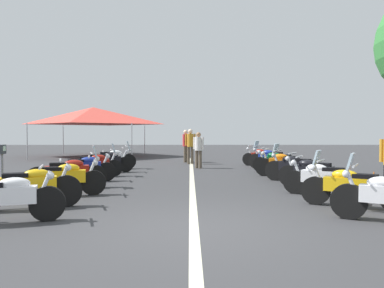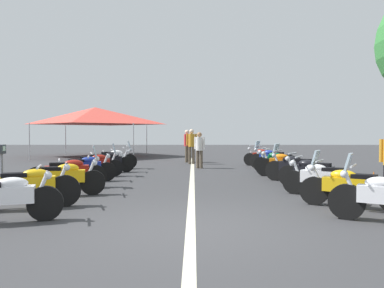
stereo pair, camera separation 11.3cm
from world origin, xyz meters
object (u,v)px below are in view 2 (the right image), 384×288
Objects in this scene: bystander_1 at (192,143)px; bystander_2 at (199,147)px; motorcycle_left_row_0 at (2,198)px; motorcycle_left_row_1 at (27,186)px; motorcycle_right_row_2 at (322,178)px; motorcycle_left_row_2 at (61,178)px; motorcycle_left_row_7 at (113,158)px; parking_meter at (2,161)px; motorcycle_right_row_1 at (351,186)px; traffic_cone_0 at (374,184)px; motorcycle_left_row_6 at (108,161)px; motorcycle_right_row_5 at (286,164)px; event_tent at (95,116)px; motorcycle_left_row_3 at (68,172)px; motorcycle_right_row_8 at (264,157)px; motorcycle_left_row_5 at (95,164)px; motorcycle_right_row_4 at (295,167)px; motorcycle_right_row_3 at (313,172)px; motorcycle_left_row_4 at (84,168)px; motorcycle_right_row_7 at (272,158)px; bystander_0 at (187,143)px; motorcycle_right_row_6 at (279,161)px.

bystander_1 is 2.23m from bystander_2.
motorcycle_left_row_0 is 1.22m from motorcycle_left_row_1.
motorcycle_left_row_2 is at bearing 30.82° from motorcycle_right_row_2.
motorcycle_left_row_7 is 1.60× the size of parking_meter.
traffic_cone_0 is at bearing -96.27° from motorcycle_right_row_1.
motorcycle_left_row_1 is 6.84m from motorcycle_left_row_6.
bystander_2 is at bearing 16.00° from bystander_1.
event_tent reaches higher than motorcycle_right_row_5.
motorcycle_left_row_3 reaches higher than motorcycle_right_row_8.
motorcycle_left_row_5 is 1.14× the size of motorcycle_right_row_4.
event_tent is (13.64, 2.88, 2.18)m from motorcycle_left_row_3.
motorcycle_right_row_3 is at bearing -3.60° from motorcycle_left_row_2.
motorcycle_left_row_2 is (1.52, -0.16, -0.01)m from motorcycle_left_row_1.
motorcycle_left_row_7 is 10.55m from motorcycle_right_row_1.
bystander_1 reaches higher than bystander_2.
motorcycle_left_row_3 is 1.48m from motorcycle_left_row_4.
bystander_1 reaches higher than motorcycle_left_row_6.
bystander_0 is at bearing -9.35° from motorcycle_right_row_7.
motorcycle_left_row_7 is at bearing -14.24° from motorcycle_right_row_2.
motorcycle_left_row_3 is 1.21× the size of bystander_1.
motorcycle_left_row_4 is 1.11× the size of motorcycle_right_row_7.
motorcycle_right_row_2 reaches higher than traffic_cone_0.
motorcycle_left_row_7 reaches higher than motorcycle_right_row_8.
motorcycle_right_row_6 is (7.96, -6.65, -0.01)m from motorcycle_left_row_0.
motorcycle_left_row_0 is 1.56× the size of parking_meter.
motorcycle_right_row_3 reaches higher than motorcycle_right_row_6.
event_tent reaches higher than parking_meter.
bystander_1 reaches higher than motorcycle_right_row_7.
motorcycle_left_row_5 reaches higher than motorcycle_right_row_2.
motorcycle_right_row_3 is at bearing -37.01° from motorcycle_left_row_5.
motorcycle_right_row_6 is 1.48× the size of parking_meter.
motorcycle_left_row_5 is at bearing 75.60° from motorcycle_left_row_4.
motorcycle_right_row_7 is at bearing 46.73° from parking_meter.
motorcycle_right_row_5 is (3.90, -6.54, 0.01)m from motorcycle_left_row_2.
motorcycle_left_row_7 reaches higher than motorcycle_right_row_3.
bystander_1 reaches higher than motorcycle_left_row_4.
motorcycle_left_row_5 is at bearing 60.64° from motorcycle_right_row_8.
motorcycle_right_row_4 is (-2.71, -6.58, 0.02)m from motorcycle_left_row_6.
motorcycle_left_row_5 is 7.77m from motorcycle_right_row_2.
motorcycle_left_row_6 is 1.36m from motorcycle_left_row_7.
motorcycle_left_row_0 is 0.96× the size of motorcycle_left_row_1.
motorcycle_left_row_1 is at bearing 9.49° from bystander_2.
motorcycle_left_row_0 is 11.54m from motorcycle_right_row_7.
motorcycle_right_row_7 is 12.90m from event_tent.
motorcycle_right_row_2 is at bearing -14.46° from motorcycle_left_row_2.
motorcycle_right_row_4 is 8.36m from parking_meter.
parking_meter is (-0.31, 1.32, 0.44)m from motorcycle_left_row_2.
motorcycle_right_row_8 is 1.06× the size of bystander_1.
motorcycle_left_row_3 is 1.04× the size of motorcycle_left_row_4.
motorcycle_right_row_1 reaches higher than motorcycle_left_row_1.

